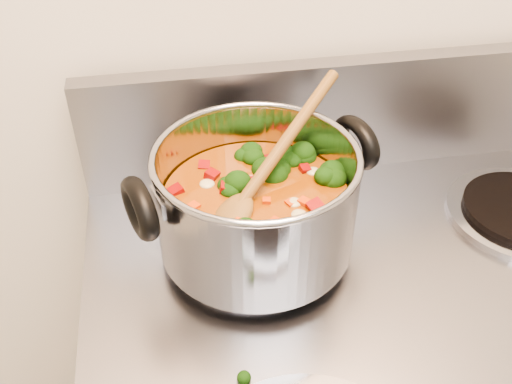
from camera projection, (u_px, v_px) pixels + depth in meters
stockpot at (256, 203)px, 0.64m from camera, size 0.29×0.23×0.14m
wooden_spoon at (261, 176)px, 0.62m from camera, size 0.19×0.19×0.10m
cooktop_crumbs at (312, 299)px, 0.62m from camera, size 0.33×0.07×0.01m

